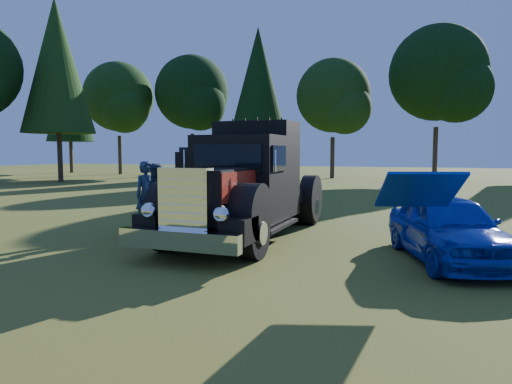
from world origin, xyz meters
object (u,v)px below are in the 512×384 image
object	(u,v)px
diamond_t_truck	(245,188)
spectator_far	(158,198)
spectator_near	(147,196)
hotrod_coupe	(448,227)
distant_teal_car	(228,171)

from	to	relation	value
diamond_t_truck	spectator_far	size ratio (longest dim) A/B	3.79
spectator_near	spectator_far	xyz separation A→B (m)	(0.47, -0.18, -0.03)
diamond_t_truck	hotrod_coupe	size ratio (longest dim) A/B	1.62
hotrod_coupe	spectator_far	xyz separation A→B (m)	(-7.28, 0.82, 0.26)
diamond_t_truck	distant_teal_car	xyz separation A→B (m)	(-9.96, 21.22, -0.56)
spectator_near	distant_teal_car	xyz separation A→B (m)	(-6.96, 21.07, -0.26)
hotrod_coupe	spectator_far	world-z (taller)	spectator_far
hotrod_coupe	spectator_near	world-z (taller)	spectator_near
diamond_t_truck	hotrod_coupe	distance (m)	4.86
spectator_far	distant_teal_car	bearing A→B (deg)	64.62
spectator_near	spectator_far	world-z (taller)	spectator_near
hotrod_coupe	distant_teal_car	distance (m)	26.53
spectator_far	distant_teal_car	size ratio (longest dim) A/B	0.44
spectator_near	distant_teal_car	distance (m)	22.19
diamond_t_truck	spectator_far	xyz separation A→B (m)	(-2.53, -0.04, -0.33)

